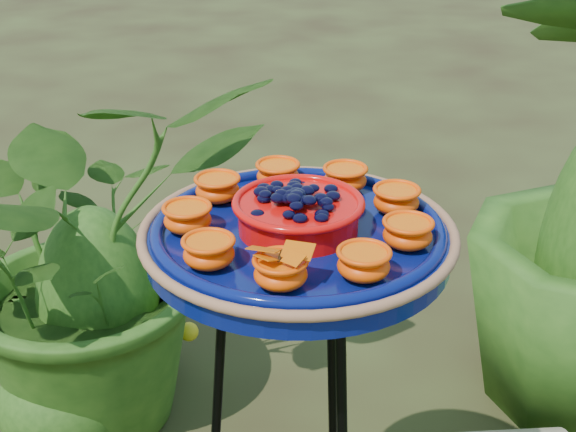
% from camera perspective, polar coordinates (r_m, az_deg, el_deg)
% --- Properties ---
extents(feeder_dish, '(0.53, 0.53, 0.09)m').
position_cam_1_polar(feeder_dish, '(1.06, 0.73, -1.06)').
color(feeder_dish, '#071155').
rests_on(feeder_dish, tripod_stand).
extents(shrub_back_left, '(1.04, 1.01, 0.88)m').
position_cam_1_polar(shrub_back_left, '(1.88, -13.76, -2.45)').
color(shrub_back_left, '#234913').
rests_on(shrub_back_left, ground).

